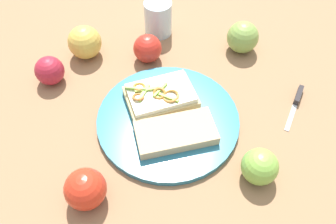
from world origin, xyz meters
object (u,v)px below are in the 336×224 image
at_px(plate, 168,120).
at_px(apple_0, 50,71).
at_px(sandwich, 160,96).
at_px(apple_2, 85,42).
at_px(apple_5, 260,167).
at_px(knife, 297,100).
at_px(apple_4, 243,37).
at_px(apple_3, 148,48).
at_px(apple_1, 85,189).
at_px(drinking_glass, 158,18).
at_px(bread_slice_side, 176,133).

height_order(plate, apple_0, apple_0).
xyz_separation_m(sandwich, apple_2, (0.23, 0.10, 0.01)).
relative_size(apple_0, apple_2, 0.82).
height_order(apple_5, knife, apple_5).
bearing_deg(apple_4, apple_3, 72.20).
bearing_deg(apple_4, apple_2, 66.51).
distance_m(apple_3, apple_5, 0.40).
distance_m(apple_1, apple_4, 0.53).
bearing_deg(apple_3, sandwich, 166.08).
height_order(apple_4, apple_5, apple_4).
relative_size(sandwich, apple_4, 2.04).
xyz_separation_m(apple_2, apple_4, (-0.16, -0.36, -0.00)).
distance_m(apple_1, apple_3, 0.39).
distance_m(plate, knife, 0.30).
xyz_separation_m(apple_1, apple_2, (0.38, -0.12, 0.00)).
xyz_separation_m(apple_2, knife, (-0.37, -0.38, -0.03)).
bearing_deg(drinking_glass, apple_3, 140.50).
bearing_deg(bread_slice_side, apple_5, -41.76).
bearing_deg(apple_0, knife, -123.30).
xyz_separation_m(bread_slice_side, apple_0, (0.28, 0.19, 0.01)).
bearing_deg(apple_4, apple_5, 151.12).
xyz_separation_m(apple_0, knife, (-0.32, -0.48, -0.03)).
relative_size(apple_2, knife, 0.75).
bearing_deg(apple_0, apple_1, 176.61).
relative_size(plate, apple_0, 4.54).
distance_m(bread_slice_side, apple_4, 0.33).
bearing_deg(drinking_glass, apple_2, 89.94).
bearing_deg(sandwich, apple_1, -139.11).
relative_size(apple_0, apple_5, 0.96).
height_order(apple_1, apple_5, apple_1).
relative_size(apple_3, apple_5, 0.99).
relative_size(apple_3, apple_4, 0.88).
relative_size(apple_2, apple_5, 1.17).
bearing_deg(knife, apple_2, -81.75).
distance_m(apple_1, drinking_glass, 0.50).
bearing_deg(apple_2, apple_0, 115.68).
relative_size(apple_2, apple_4, 1.04).
bearing_deg(apple_5, apple_0, 34.09).
relative_size(apple_1, apple_2, 0.93).
height_order(apple_4, drinking_glass, drinking_glass).
bearing_deg(plate, apple_5, -153.66).
bearing_deg(sandwich, apple_4, 23.68).
relative_size(bread_slice_side, apple_0, 2.40).
distance_m(apple_0, drinking_glass, 0.31).
height_order(sandwich, apple_1, apple_1).
distance_m(sandwich, apple_5, 0.26).
relative_size(plate, apple_1, 4.01).
bearing_deg(plate, apple_0, 39.64).
distance_m(apple_3, drinking_glass, 0.11).
xyz_separation_m(plate, sandwich, (0.05, -0.01, 0.02)).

